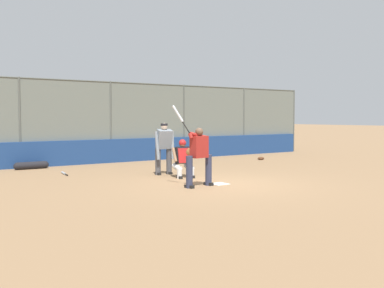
% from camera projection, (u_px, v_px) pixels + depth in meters
% --- Properties ---
extents(ground_plane, '(160.00, 160.00, 0.00)m').
position_uv_depth(ground_plane, '(219.00, 184.00, 12.20)').
color(ground_plane, '#93704C').
extents(home_plate_marker, '(0.43, 0.43, 0.01)m').
position_uv_depth(home_plate_marker, '(219.00, 184.00, 12.20)').
color(home_plate_marker, white).
rests_on(home_plate_marker, ground_plane).
extents(backstop_fence, '(21.06, 0.08, 3.25)m').
position_uv_depth(backstop_fence, '(111.00, 120.00, 17.94)').
color(backstop_fence, '#515651').
rests_on(backstop_fence, ground_plane).
extents(padding_wall, '(20.56, 0.18, 0.93)m').
position_uv_depth(padding_wall, '(112.00, 151.00, 17.93)').
color(padding_wall, navy).
rests_on(padding_wall, ground_plane).
extents(bleachers_beyond, '(14.68, 3.05, 1.80)m').
position_uv_depth(bleachers_beyond, '(155.00, 142.00, 22.42)').
color(bleachers_beyond, slate).
rests_on(bleachers_beyond, ground_plane).
extents(batter_at_plate, '(1.06, 0.58, 2.13)m').
position_uv_depth(batter_at_plate, '(199.00, 155.00, 11.69)').
color(batter_at_plate, '#2D334C').
rests_on(batter_at_plate, ground_plane).
extents(catcher_behind_plate, '(0.64, 0.78, 1.15)m').
position_uv_depth(catcher_behind_plate, '(184.00, 158.00, 13.47)').
color(catcher_behind_plate, silver).
rests_on(catcher_behind_plate, ground_plane).
extents(umpire_home, '(0.66, 0.45, 1.63)m').
position_uv_depth(umpire_home, '(164.00, 147.00, 14.14)').
color(umpire_home, '#4C4C51').
rests_on(umpire_home, ground_plane).
extents(spare_bat_near_backstop, '(0.15, 0.84, 0.07)m').
position_uv_depth(spare_bat_near_backstop, '(64.00, 173.00, 14.27)').
color(spare_bat_near_backstop, black).
rests_on(spare_bat_near_backstop, ground_plane).
extents(fielding_glove_on_dirt, '(0.33, 0.25, 0.12)m').
position_uv_depth(fielding_glove_on_dirt, '(261.00, 158.00, 19.14)').
color(fielding_glove_on_dirt, '#56331E').
rests_on(fielding_glove_on_dirt, ground_plane).
extents(equipment_bag_dugout_side, '(1.20, 0.26, 0.26)m').
position_uv_depth(equipment_bag_dugout_side, '(31.00, 165.00, 15.70)').
color(equipment_bag_dugout_side, black).
rests_on(equipment_bag_dugout_side, ground_plane).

